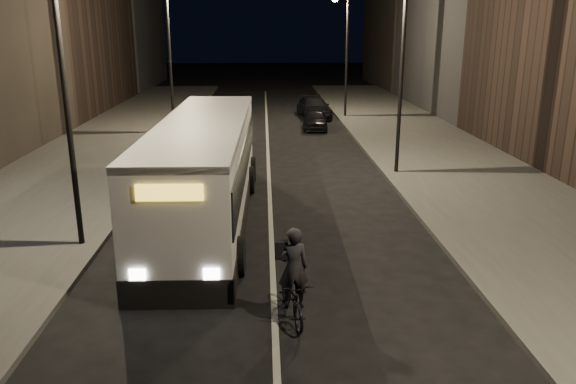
{
  "coord_description": "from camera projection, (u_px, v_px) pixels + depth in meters",
  "views": [
    {
      "loc": [
        -0.19,
        -11.68,
        6.3
      ],
      "look_at": [
        0.51,
        4.49,
        1.5
      ],
      "focal_mm": 35.0,
      "sensor_mm": 36.0,
      "label": 1
    }
  ],
  "objects": [
    {
      "name": "car_mid",
      "position": [
        218.0,
        115.0,
        36.14
      ],
      "size": [
        2.08,
        4.72,
        1.51
      ],
      "primitive_type": "imported",
      "rotation": [
        0.0,
        0.0,
        3.25
      ],
      "color": "#373739",
      "rests_on": "ground"
    },
    {
      "name": "cyclist_on_bicycle",
      "position": [
        293.0,
        289.0,
        12.34
      ],
      "size": [
        1.01,
        2.03,
        2.23
      ],
      "rotation": [
        0.0,
        0.0,
        0.18
      ],
      "color": "black",
      "rests_on": "ground"
    },
    {
      "name": "sidewalk_right",
      "position": [
        447.0,
        162.0,
        26.72
      ],
      "size": [
        7.0,
        70.0,
        0.16
      ],
      "primitive_type": "cube",
      "color": "#3D3D3A",
      "rests_on": "ground"
    },
    {
      "name": "sidewalk_left",
      "position": [
        85.0,
        166.0,
        26.02
      ],
      "size": [
        7.0,
        70.0,
        0.16
      ],
      "primitive_type": "cube",
      "color": "#3D3D3A",
      "rests_on": "ground"
    },
    {
      "name": "ground",
      "position": [
        274.0,
        309.0,
        12.98
      ],
      "size": [
        180.0,
        180.0,
        0.0
      ],
      "primitive_type": "plane",
      "color": "black",
      "rests_on": "ground"
    },
    {
      "name": "streetlight_right_mid",
      "position": [
        397.0,
        50.0,
        23.17
      ],
      "size": [
        1.2,
        0.44,
        8.12
      ],
      "color": "black",
      "rests_on": "sidewalk_right"
    },
    {
      "name": "city_bus",
      "position": [
        205.0,
        167.0,
        18.49
      ],
      "size": [
        3.16,
        12.68,
        3.4
      ],
      "rotation": [
        0.0,
        0.0,
        -0.02
      ],
      "color": "silver",
      "rests_on": "ground"
    },
    {
      "name": "car_near",
      "position": [
        315.0,
        119.0,
        35.49
      ],
      "size": [
        1.72,
        3.8,
        1.27
      ],
      "primitive_type": "imported",
      "rotation": [
        0.0,
        0.0,
        -0.06
      ],
      "color": "black",
      "rests_on": "ground"
    },
    {
      "name": "car_far",
      "position": [
        314.0,
        108.0,
        39.94
      ],
      "size": [
        2.4,
        5.06,
        1.42
      ],
      "primitive_type": "imported",
      "rotation": [
        0.0,
        0.0,
        0.08
      ],
      "color": "black",
      "rests_on": "ground"
    },
    {
      "name": "streetlight_right_far",
      "position": [
        343.0,
        40.0,
        38.5
      ],
      "size": [
        1.2,
        0.44,
        8.12
      ],
      "color": "black",
      "rests_on": "sidewalk_right"
    },
    {
      "name": "streetlight_left_near",
      "position": [
        72.0,
        62.0,
        15.07
      ],
      "size": [
        1.2,
        0.44,
        8.12
      ],
      "color": "black",
      "rests_on": "sidewalk_left"
    },
    {
      "name": "streetlight_left_far",
      "position": [
        174.0,
        43.0,
        32.31
      ],
      "size": [
        1.2,
        0.44,
        8.12
      ],
      "color": "black",
      "rests_on": "sidewalk_left"
    }
  ]
}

